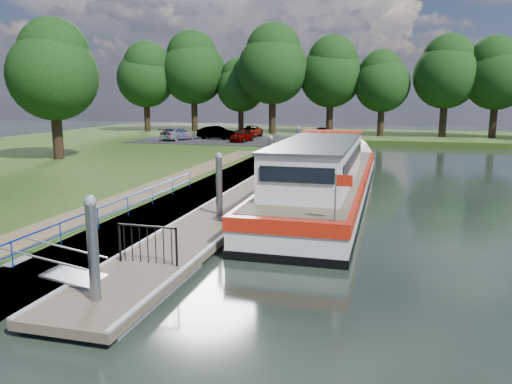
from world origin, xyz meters
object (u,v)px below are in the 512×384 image
(car_a, at_px, (242,135))
(barge, at_px, (326,178))
(car_b, at_px, (217,133))
(pontoon, at_px, (249,198))
(car_c, at_px, (178,134))
(car_d, at_px, (249,131))

(car_a, bearing_deg, barge, -57.76)
(car_a, relative_size, car_b, 0.90)
(pontoon, xyz_separation_m, car_b, (-10.43, 24.71, 1.30))
(pontoon, distance_m, car_b, 26.85)
(pontoon, height_order, barge, barge)
(barge, xyz_separation_m, car_c, (-17.44, 21.25, 0.36))
(car_b, bearing_deg, barge, -140.63)
(car_c, height_order, car_d, car_d)
(pontoon, xyz_separation_m, car_c, (-13.84, 22.90, 1.27))
(barge, bearing_deg, car_b, 121.30)
(barge, relative_size, car_a, 5.93)
(car_b, distance_m, car_d, 3.98)
(pontoon, height_order, car_c, car_c)
(car_a, xyz_separation_m, car_d, (-0.78, 5.04, 0.01))
(barge, bearing_deg, car_d, 113.79)
(barge, bearing_deg, car_c, 129.37)
(car_b, xyz_separation_m, car_c, (-3.42, -1.81, -0.04))
(car_a, xyz_separation_m, car_b, (-3.26, 1.92, 0.05))
(car_b, bearing_deg, car_c, 125.93)
(barge, relative_size, car_d, 4.76)
(car_a, relative_size, car_c, 0.84)
(pontoon, relative_size, barge, 1.42)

